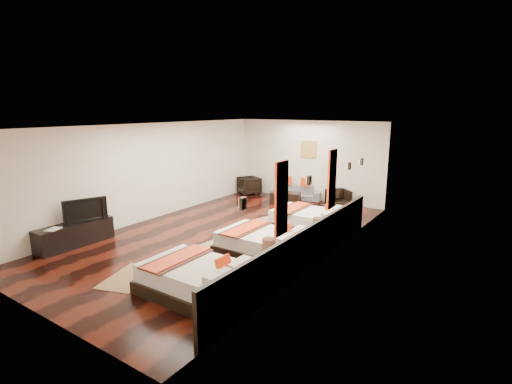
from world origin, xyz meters
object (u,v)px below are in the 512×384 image
Objects in this scene: figurine at (100,210)px; armchair_right at (338,199)px; bed_near at (203,280)px; nightstand_a at (269,269)px; table_plant at (285,189)px; book at (48,229)px; bed_far at (312,220)px; coffee_table at (285,198)px; tv at (84,209)px; sofa at (296,192)px; bed_mid at (268,244)px; tv_console at (75,234)px; armchair_left at (249,186)px; nightstand_b at (317,239)px.

armchair_right is (3.90, 6.08, -0.40)m from figurine.
figurine is at bearing 167.84° from bed_near.
nightstand_a is 6.17m from table_plant.
armchair_right is at bearing 62.24° from book.
bed_near is 2.41× the size of nightstand_a.
bed_near is at bearing -89.99° from bed_far.
coffee_table is at bearing 146.45° from armchair_right.
nightstand_a is at bearing 0.86° from figurine.
sofa is (2.14, 6.81, -0.58)m from tv.
bed_far is at bearing -73.08° from sofa.
tv is at bearing -157.68° from bed_mid.
bed_near is at bearing -72.58° from table_plant.
bed_far is 6.44× the size of book.
armchair_left is at bearing 87.45° from tv_console.
nightstand_a is 5.14m from book.
bed_near reaches higher than coffee_table.
tv_console reaches higher than sofa.
tv_console is at bearing -63.15° from armchair_left.
tv is 7.16m from sofa.
nightstand_b reaches higher than coffee_table.
armchair_right reaches higher than sofa.
bed_far reaches higher than coffee_table.
bed_near is 6.80m from coffee_table.
tv is at bearing -109.31° from table_plant.
tv_console is 6.65× the size of table_plant.
coffee_table is (2.19, 6.91, -0.37)m from book.
nightstand_a is at bearing -129.69° from armchair_right.
tv_console is (-4.95, -2.89, -0.00)m from nightstand_b.
table_plant is (-0.02, -0.01, 0.34)m from coffee_table.
tv reaches higher than bed_far.
bed_far is 2.61m from armchair_right.
tv_console is at bearing -134.87° from bed_far.
armchair_right is (1.71, -0.28, 0.05)m from sofa.
bed_mid is 2.16× the size of coffee_table.
tv is at bearing -62.82° from armchair_left.
book is (-4.94, -1.40, 0.25)m from nightstand_a.
tv reaches higher than table_plant.
bed_far is 1.19× the size of sofa.
bed_near is at bearing -31.58° from armchair_left.
table_plant is (-2.78, 5.50, 0.22)m from nightstand_a.
tv is 6.40m from table_plant.
book is 7.23m from table_plant.
tv_console is at bearing -149.69° from nightstand_b.
figurine is 6.13m from armchair_left.
nightstand_b is at bearing -124.60° from armchair_right.
book is at bearing -144.81° from nightstand_b.
coffee_table is at bearing 13.92° from armchair_left.
armchair_left reaches higher than table_plant.
nightstand_b is (0.75, -1.33, 0.00)m from bed_far.
nightstand_b is at bearing -51.15° from coffee_table.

